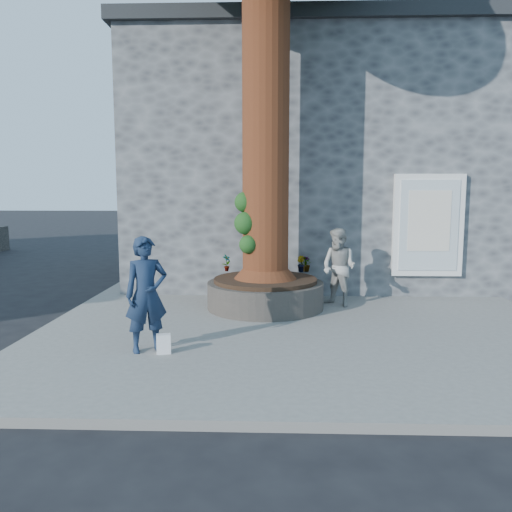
{
  "coord_description": "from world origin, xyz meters",
  "views": [
    {
      "loc": [
        0.94,
        -7.75,
        2.4
      ],
      "look_at": [
        0.64,
        1.3,
        1.25
      ],
      "focal_mm": 35.0,
      "sensor_mm": 36.0,
      "label": 1
    }
  ],
  "objects": [
    {
      "name": "plant_b",
      "position": [
        1.54,
        2.83,
        0.89
      ],
      "size": [
        0.26,
        0.26,
        0.34
      ],
      "primitive_type": "imported",
      "rotation": [
        0.0,
        0.0,
        2.13
      ],
      "color": "gray",
      "rests_on": "planter"
    },
    {
      "name": "man",
      "position": [
        -0.86,
        -0.8,
        0.95
      ],
      "size": [
        0.72,
        0.63,
        1.67
      ],
      "primitive_type": "imported",
      "rotation": [
        0.0,
        0.0,
        0.46
      ],
      "color": "#16263F",
      "rests_on": "pavement"
    },
    {
      "name": "pavement",
      "position": [
        1.5,
        1.0,
        0.06
      ],
      "size": [
        9.0,
        8.0,
        0.12
      ],
      "primitive_type": "cube",
      "color": "slate",
      "rests_on": "ground"
    },
    {
      "name": "stone_shop",
      "position": [
        2.5,
        7.2,
        3.16
      ],
      "size": [
        10.3,
        8.3,
        6.3
      ],
      "color": "#46474A",
      "rests_on": "ground"
    },
    {
      "name": "shopping_bag",
      "position": [
        -0.61,
        -0.91,
        0.26
      ],
      "size": [
        0.22,
        0.16,
        0.28
      ],
      "primitive_type": "cube",
      "rotation": [
        0.0,
        0.0,
        0.24
      ],
      "color": "white",
      "rests_on": "pavement"
    },
    {
      "name": "plant_d",
      "position": [
        1.65,
        2.85,
        0.89
      ],
      "size": [
        0.38,
        0.39,
        0.33
      ],
      "primitive_type": "imported",
      "rotation": [
        0.0,
        0.0,
        5.27
      ],
      "color": "gray",
      "rests_on": "planter"
    },
    {
      "name": "plant_a",
      "position": [
        -0.05,
        2.85,
        0.9
      ],
      "size": [
        0.23,
        0.23,
        0.36
      ],
      "primitive_type": "imported",
      "rotation": [
        0.0,
        0.0,
        0.82
      ],
      "color": "gray",
      "rests_on": "planter"
    },
    {
      "name": "plant_c",
      "position": [
        1.65,
        2.85,
        0.89
      ],
      "size": [
        0.2,
        0.2,
        0.34
      ],
      "primitive_type": "imported",
      "rotation": [
        0.0,
        0.0,
        3.11
      ],
      "color": "gray",
      "rests_on": "planter"
    },
    {
      "name": "woman",
      "position": [
        2.28,
        2.24,
        0.91
      ],
      "size": [
        0.96,
        0.96,
        1.57
      ],
      "primitive_type": "imported",
      "rotation": [
        0.0,
        0.0,
        -0.76
      ],
      "color": "#A4A39D",
      "rests_on": "pavement"
    },
    {
      "name": "ground",
      "position": [
        0.0,
        0.0,
        0.0
      ],
      "size": [
        120.0,
        120.0,
        0.0
      ],
      "primitive_type": "plane",
      "color": "black",
      "rests_on": "ground"
    },
    {
      "name": "yellow_line",
      "position": [
        -3.05,
        1.0,
        0.0
      ],
      "size": [
        0.1,
        30.0,
        0.01
      ],
      "primitive_type": "cube",
      "color": "yellow",
      "rests_on": "ground"
    },
    {
      "name": "planter",
      "position": [
        0.8,
        2.0,
        0.41
      ],
      "size": [
        2.3,
        2.3,
        0.6
      ],
      "color": "black",
      "rests_on": "pavement"
    }
  ]
}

